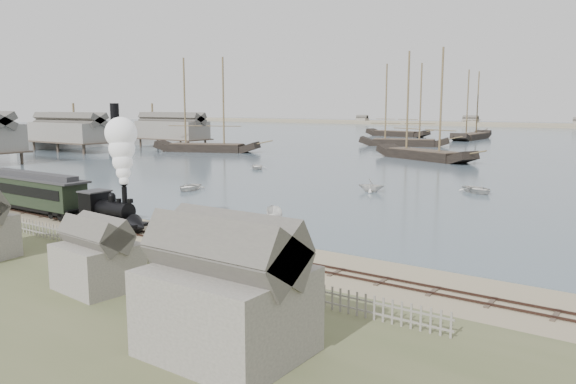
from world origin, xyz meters
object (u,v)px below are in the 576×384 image
Objects in this scene: beached_dinghy at (63,209)px; steamship at (115,124)px; passenger_coach at (34,191)px; locomotive at (118,181)px.

steamship is at bearing 88.03° from beached_dinghy.
passenger_coach is at bearing -179.51° from beached_dinghy.
locomotive is 0.18× the size of steamship.
passenger_coach is 92.07m from steamship.
locomotive is 2.57× the size of beached_dinghy.
locomotive is 11.39m from beached_dinghy.
steamship is (-80.14, 61.95, 1.26)m from locomotive.
steamship is at bearing 142.30° from locomotive.
passenger_coach is 0.29× the size of steamship.
passenger_coach is (-12.10, 0.00, -1.89)m from locomotive.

